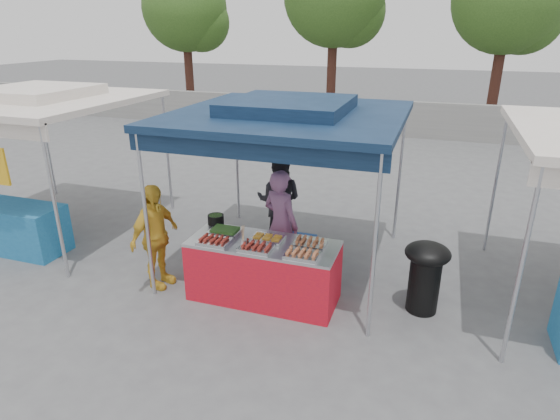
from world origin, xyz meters
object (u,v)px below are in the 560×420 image
(helper_man, at_px, (279,201))
(vendor_table, at_px, (264,271))
(cooking_pot, at_px, (216,219))
(wok_burner, at_px, (426,271))
(customer_person, at_px, (155,237))
(vendor_woman, at_px, (281,224))

(helper_man, bearing_deg, vendor_table, 95.96)
(cooking_pot, relative_size, wok_burner, 0.24)
(helper_man, bearing_deg, customer_person, 51.01)
(wok_burner, bearing_deg, cooking_pot, -158.63)
(wok_burner, height_order, customer_person, customer_person)
(vendor_table, xyz_separation_m, cooking_pot, (-0.87, 0.37, 0.49))
(customer_person, bearing_deg, vendor_woman, -52.15)
(helper_man, xyz_separation_m, customer_person, (-1.21, -1.85, -0.04))
(vendor_woman, xyz_separation_m, customer_person, (-1.58, -0.85, -0.06))
(wok_burner, bearing_deg, vendor_woman, -167.40)
(wok_burner, bearing_deg, vendor_table, -148.40)
(vendor_table, bearing_deg, vendor_woman, 88.86)
(helper_man, bearing_deg, vendor_woman, 104.34)
(vendor_table, bearing_deg, wok_burner, 10.75)
(cooking_pot, bearing_deg, helper_man, 68.65)
(wok_burner, xyz_separation_m, helper_man, (-2.44, 1.30, 0.23))
(cooking_pot, xyz_separation_m, customer_person, (-0.69, -0.52, -0.15))
(vendor_woman, distance_m, customer_person, 1.79)
(wok_burner, distance_m, vendor_woman, 2.11)
(vendor_woman, relative_size, helper_man, 1.03)
(helper_man, height_order, customer_person, helper_man)
(vendor_table, relative_size, customer_person, 1.31)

